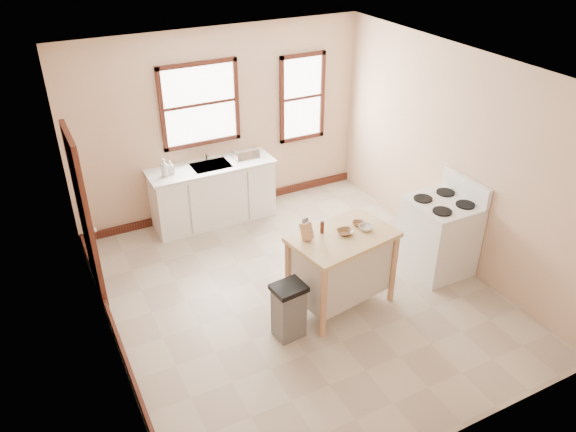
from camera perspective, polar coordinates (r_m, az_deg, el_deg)
The scene contains 23 objects.
floor at distance 7.10m, azimuth 1.21°, elevation -7.88°, with size 5.00×5.00×0.00m, color #B6A890.
ceiling at distance 5.81m, azimuth 1.51°, elevation 14.40°, with size 5.00×5.00×0.00m, color white.
wall_back at distance 8.42m, azimuth -6.86°, elevation 9.27°, with size 4.50×0.04×2.80m, color #D5AC8C.
wall_left at distance 5.76m, azimuth -18.81°, elevation -2.81°, with size 0.04×5.00×2.80m, color #D5AC8C.
wall_right at distance 7.57m, azimuth 16.60°, elevation 5.71°, with size 0.04×5.00×2.80m, color #D5AC8C.
window_main at distance 8.19m, azimuth -8.94°, elevation 11.12°, with size 1.17×0.06×1.22m, color black, non-canonical shape.
window_side at distance 8.86m, azimuth 1.44°, elevation 11.92°, with size 0.77×0.06×1.37m, color black, non-canonical shape.
door_left at distance 7.06m, azimuth -19.97°, elevation 0.06°, with size 0.06×0.90×2.10m, color black.
baseboard_back at distance 8.96m, azimuth -6.27°, elevation 1.19°, with size 4.50×0.04×0.12m, color black.
baseboard_left at distance 6.55m, azimuth -16.60°, elevation -12.62°, with size 0.04×5.00×0.12m, color black.
sink_counter at distance 8.46m, azimuth -7.63°, elevation 2.31°, with size 1.86×0.62×0.92m, color white, non-canonical shape.
faucet at distance 8.36m, azimuth -8.33°, elevation 6.27°, with size 0.03×0.03×0.22m, color silver.
soap_bottle_a at distance 7.99m, azimuth -12.46°, elevation 4.82°, with size 0.10×0.10×0.26m, color #B2B2B2.
soap_bottle_b at distance 8.06m, azimuth -11.86°, elevation 4.87°, with size 0.09×0.09×0.20m, color #B2B2B2.
dish_rack at distance 8.44m, azimuth -4.35°, elevation 6.26°, with size 0.38×0.29×0.10m, color silver, non-canonical shape.
kitchen_island at distance 6.70m, azimuth 5.42°, elevation -5.48°, with size 1.19×0.76×0.97m, color tan, non-canonical shape.
knife_block at distance 6.28m, azimuth 1.90°, elevation -1.59°, with size 0.10×0.10×0.20m, color tan, non-canonical shape.
pepper_grinder at distance 6.42m, azimuth 3.48°, elevation -1.15°, with size 0.04×0.04×0.15m, color #431C12.
bowl_a at distance 6.45m, azimuth 5.82°, elevation -1.65°, with size 0.18×0.18×0.04m, color brown.
bowl_b at distance 6.64m, azimuth 7.18°, elevation -0.78°, with size 0.15×0.15×0.04m, color brown.
bowl_c at distance 6.55m, azimuth 7.91°, elevation -1.18°, with size 0.17×0.17×0.05m, color white.
trash_bin at distance 6.31m, azimuth 0.08°, elevation -9.60°, with size 0.35×0.30×0.69m, color #5E5E5C, non-canonical shape.
gas_stove at distance 7.48m, azimuth 15.18°, elevation -1.06°, with size 0.79×0.81×1.26m, color white, non-canonical shape.
Camera 1 is at (-2.68, -4.90, 4.39)m, focal length 35.00 mm.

